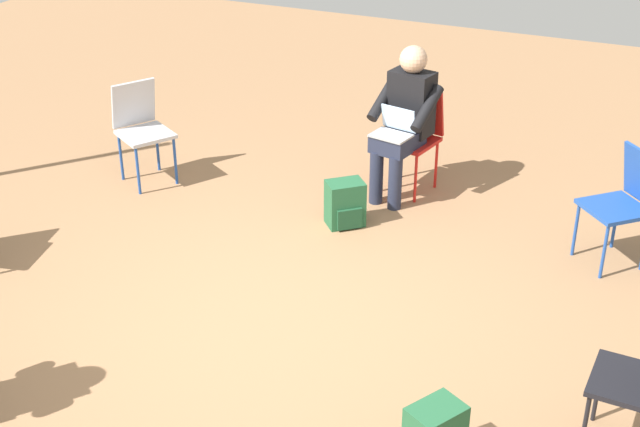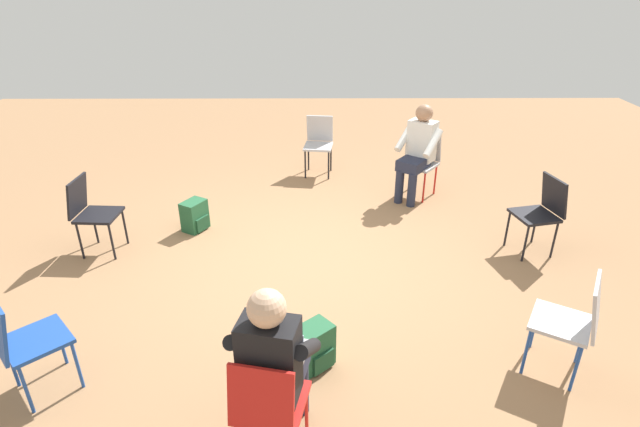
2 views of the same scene
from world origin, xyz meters
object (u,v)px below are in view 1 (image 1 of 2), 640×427
chair_south (414,132)px  chair_southeast (141,125)px  chair_southwest (625,199)px  backpack_near_laptop_user (345,206)px  person_with_laptop (405,115)px

chair_south → chair_southeast: bearing=31.7°
chair_south → chair_southwest: bearing=173.4°
chair_southeast → backpack_near_laptop_user: size_ratio=2.36×
chair_south → person_with_laptop: (0.04, 0.17, 0.20)m
chair_southeast → chair_southwest: bearing=124.2°
person_with_laptop → backpack_near_laptop_user: (0.23, 0.69, -0.53)m
chair_southwest → backpack_near_laptop_user: chair_southwest is taller
chair_southwest → person_with_laptop: bearing=33.4°
chair_southwest → chair_southeast: same height
person_with_laptop → chair_southeast: bearing=27.9°
chair_southwest → backpack_near_laptop_user: size_ratio=2.36×
chair_southeast → backpack_near_laptop_user: 1.91m
chair_southwest → chair_south: same height
person_with_laptop → backpack_near_laptop_user: 0.90m
backpack_near_laptop_user → chair_southwest: bearing=-172.4°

